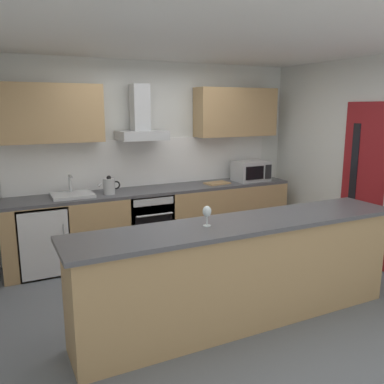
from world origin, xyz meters
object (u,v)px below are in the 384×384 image
object	(u,v)px
chopping_board	(217,183)
wine_glass	(207,212)
oven	(147,222)
refrigerator	(42,238)
sink	(72,195)
microwave	(251,171)
kettle	(109,186)
range_hood	(141,122)

from	to	relation	value
chopping_board	wine_glass	bearing A→B (deg)	-121.92
oven	chopping_board	distance (m)	1.17
refrigerator	chopping_board	bearing A→B (deg)	-0.50
oven	wine_glass	xyz separation A→B (m)	(-0.19, -2.06, 0.64)
oven	sink	world-z (taller)	sink
wine_glass	microwave	bearing A→B (deg)	47.70
sink	kettle	xyz separation A→B (m)	(0.45, -0.04, 0.08)
sink	range_hood	bearing A→B (deg)	7.09
microwave	kettle	bearing A→B (deg)	-179.85
kettle	sink	bearing A→B (deg)	174.35
oven	microwave	bearing A→B (deg)	-0.96
kettle	microwave	bearing A→B (deg)	0.15
refrigerator	sink	xyz separation A→B (m)	(0.39, 0.01, 0.50)
refrigerator	chopping_board	size ratio (longest dim) A/B	2.50
sink	chopping_board	bearing A→B (deg)	-0.98
microwave	oven	bearing A→B (deg)	179.04
sink	wine_glass	size ratio (longest dim) A/B	2.81
sink	refrigerator	bearing A→B (deg)	-177.99
kettle	oven	bearing A→B (deg)	3.85
sink	chopping_board	world-z (taller)	sink
microwave	range_hood	bearing A→B (deg)	174.58
microwave	kettle	size ratio (longest dim) A/B	1.73
kettle	range_hood	xyz separation A→B (m)	(0.50, 0.16, 0.78)
wine_glass	chopping_board	size ratio (longest dim) A/B	0.52
refrigerator	sink	world-z (taller)	sink
microwave	range_hood	world-z (taller)	range_hood
oven	kettle	world-z (taller)	kettle
oven	sink	bearing A→B (deg)	179.34
microwave	refrigerator	bearing A→B (deg)	179.52
microwave	sink	bearing A→B (deg)	179.15
refrigerator	kettle	bearing A→B (deg)	-2.10
oven	kettle	xyz separation A→B (m)	(-0.50, -0.03, 0.55)
wine_glass	chopping_board	xyz separation A→B (m)	(1.27, 2.03, -0.19)
kettle	wine_glass	size ratio (longest dim) A/B	1.62
oven	microwave	size ratio (longest dim) A/B	1.60
oven	wine_glass	bearing A→B (deg)	-95.22
oven	range_hood	size ratio (longest dim) A/B	1.11
microwave	range_hood	distance (m)	1.82
microwave	chopping_board	distance (m)	0.60
refrigerator	range_hood	distance (m)	1.92
sink	range_hood	size ratio (longest dim) A/B	0.69
chopping_board	sink	bearing A→B (deg)	179.02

